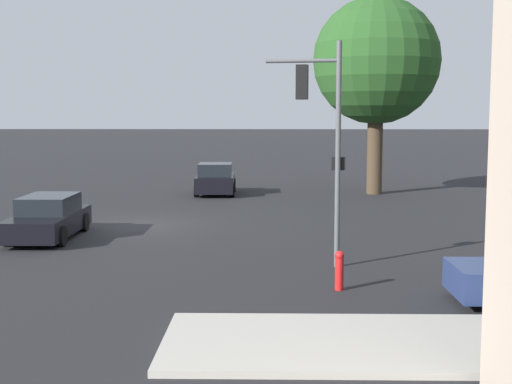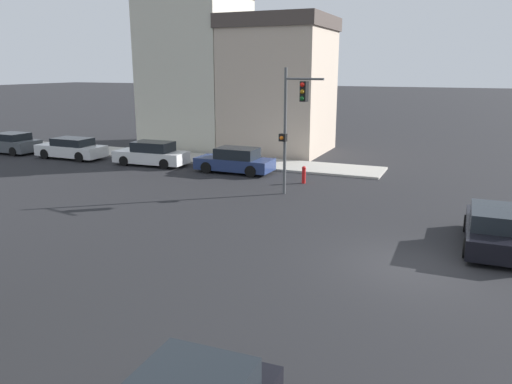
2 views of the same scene
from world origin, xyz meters
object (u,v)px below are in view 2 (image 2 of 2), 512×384
Objects in this scene: parked_car_3 at (11,143)px; fire_hydrant at (304,174)px; traffic_signal at (293,114)px; parked_car_0 at (235,161)px; crossing_car_1 at (494,229)px; parked_car_2 at (71,149)px; parked_car_1 at (152,154)px.

parked_car_3 is 4.40× the size of fire_hydrant.
traffic_signal is at bearing 171.71° from parked_car_3.
parked_car_0 is 4.86× the size of fire_hydrant.
crossing_car_1 is at bearing -127.22° from fire_hydrant.
parked_car_0 is at bearing 59.13° from crossing_car_1.
parked_car_0 is 17.53m from parked_car_3.
parked_car_2 is (-0.13, 12.01, -0.01)m from parked_car_0.
traffic_signal is 4.26m from fire_hydrant.
traffic_signal is 11.56m from parked_car_1.
traffic_signal is 17.43m from parked_car_2.
parked_car_1 reaches higher than fire_hydrant.
parked_car_1 reaches higher than parked_car_3.
parked_car_0 is at bearing 177.85° from parked_car_1.
crossing_car_1 is 31.81m from parked_car_3.
parked_car_0 reaches higher than parked_car_3.
parked_car_2 is at bearing 0.26° from parked_car_0.
parked_car_3 reaches higher than fire_hydrant.
parked_car_1 is 6.28m from parked_car_2.
fire_hydrant is at bearing 177.10° from parked_car_2.
parked_car_0 is at bearing -118.10° from traffic_signal.
parked_car_1 is (7.81, 19.05, 0.03)m from crossing_car_1.
traffic_signal is 1.30× the size of crossing_car_1.
parked_car_2 is at bearing -179.59° from parked_car_3.
fire_hydrant is at bearing 171.57° from parked_car_1.
parked_car_0 reaches higher than fire_hydrant.
parked_car_1 is at bearing 83.84° from fire_hydrant.
parked_car_0 is 0.94× the size of parked_car_2.
fire_hydrant is at bearing 52.32° from crossing_car_1.
parked_car_0 is 1.11× the size of parked_car_3.
traffic_signal is 22.80m from parked_car_3.
traffic_signal is 1.24× the size of parked_car_2.
traffic_signal reaches higher than parked_car_3.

